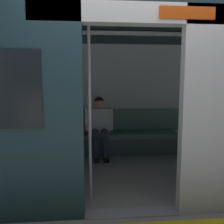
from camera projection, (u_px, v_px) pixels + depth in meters
ground_plane at (131, 213)px, 2.56m from camera, size 60.00×60.00×0.00m
train_car at (115, 76)px, 3.51m from camera, size 6.40×2.65×2.34m
bench_seat at (114, 138)px, 4.63m from camera, size 2.54×0.44×0.43m
person_seated at (100, 123)px, 4.52m from camera, size 0.55×0.68×1.16m
handbag at (81, 129)px, 4.60m from camera, size 0.26×0.15×0.17m
book at (119, 131)px, 4.72m from camera, size 0.22×0.26×0.03m
grab_pole_door at (90, 111)px, 2.75m from camera, size 0.04×0.04×2.20m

